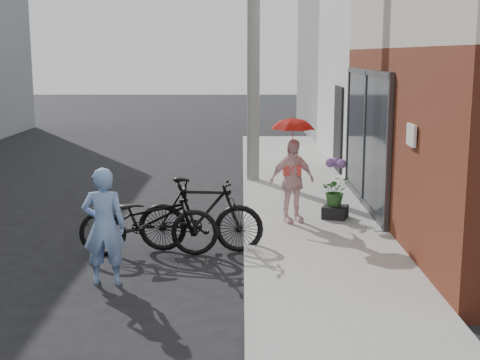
{
  "coord_description": "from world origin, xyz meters",
  "views": [
    {
      "loc": [
        0.85,
        -8.85,
        2.91
      ],
      "look_at": [
        0.82,
        0.7,
        1.1
      ],
      "focal_mm": 50.0,
      "sensor_mm": 36.0,
      "label": 1
    }
  ],
  "objects_px": {
    "kimono_woman": "(292,181)",
    "planter": "(335,212)",
    "bike_right": "(200,215)",
    "officer": "(104,226)",
    "bike_left": "(149,220)",
    "utility_pole": "(254,26)"
  },
  "relations": [
    {
      "from": "bike_left",
      "to": "planter",
      "type": "bearing_deg",
      "value": -61.16
    },
    {
      "from": "kimono_woman",
      "to": "officer",
      "type": "bearing_deg",
      "value": -157.63
    },
    {
      "from": "bike_left",
      "to": "planter",
      "type": "height_order",
      "value": "bike_left"
    },
    {
      "from": "utility_pole",
      "to": "kimono_woman",
      "type": "xyz_separation_m",
      "value": [
        0.59,
        -3.9,
        -2.68
      ]
    },
    {
      "from": "bike_right",
      "to": "planter",
      "type": "height_order",
      "value": "bike_right"
    },
    {
      "from": "utility_pole",
      "to": "planter",
      "type": "height_order",
      "value": "utility_pole"
    },
    {
      "from": "utility_pole",
      "to": "bike_left",
      "type": "distance_m",
      "value": 6.4
    },
    {
      "from": "officer",
      "to": "kimono_woman",
      "type": "distance_m",
      "value": 3.79
    },
    {
      "from": "kimono_woman",
      "to": "planter",
      "type": "bearing_deg",
      "value": -5.95
    },
    {
      "from": "utility_pole",
      "to": "planter",
      "type": "relative_size",
      "value": 17.44
    },
    {
      "from": "planter",
      "to": "utility_pole",
      "type": "bearing_deg",
      "value": 110.53
    },
    {
      "from": "bike_left",
      "to": "officer",
      "type": "bearing_deg",
      "value": 160.28
    },
    {
      "from": "officer",
      "to": "planter",
      "type": "distance_m",
      "value": 4.56
    },
    {
      "from": "utility_pole",
      "to": "planter",
      "type": "xyz_separation_m",
      "value": [
        1.36,
        -3.63,
        -3.27
      ]
    },
    {
      "from": "officer",
      "to": "bike_left",
      "type": "relative_size",
      "value": 0.75
    },
    {
      "from": "kimono_woman",
      "to": "planter",
      "type": "distance_m",
      "value": 1.01
    },
    {
      "from": "bike_left",
      "to": "planter",
      "type": "xyz_separation_m",
      "value": [
        2.97,
        1.8,
        -0.31
      ]
    },
    {
      "from": "officer",
      "to": "kimono_woman",
      "type": "height_order",
      "value": "kimono_woman"
    },
    {
      "from": "bike_left",
      "to": "kimono_woman",
      "type": "relative_size",
      "value": 1.44
    },
    {
      "from": "bike_right",
      "to": "planter",
      "type": "bearing_deg",
      "value": -50.67
    },
    {
      "from": "officer",
      "to": "kimono_woman",
      "type": "xyz_separation_m",
      "value": [
        2.58,
        2.78,
        0.06
      ]
    },
    {
      "from": "officer",
      "to": "planter",
      "type": "relative_size",
      "value": 3.79
    }
  ]
}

